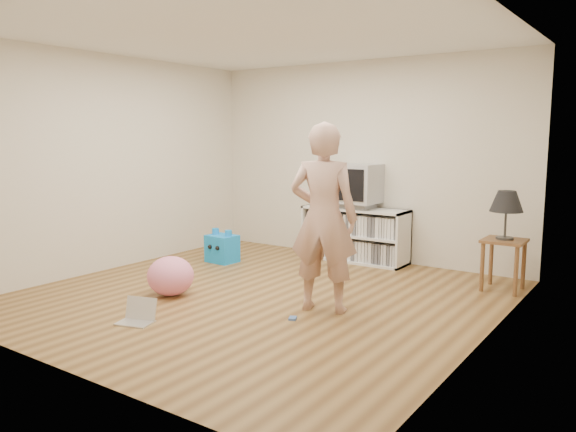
# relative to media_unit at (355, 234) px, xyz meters

# --- Properties ---
(ground) EXTENTS (4.50, 4.50, 0.00)m
(ground) POSITION_rel_media_unit_xyz_m (-0.02, -2.04, -0.35)
(ground) COLOR brown
(ground) RESTS_ON ground
(walls) EXTENTS (4.52, 4.52, 2.60)m
(walls) POSITION_rel_media_unit_xyz_m (-0.02, -2.04, 0.95)
(walls) COLOR silver
(walls) RESTS_ON ground
(ceiling) EXTENTS (4.50, 4.50, 0.01)m
(ceiling) POSITION_rel_media_unit_xyz_m (-0.02, -2.04, 2.25)
(ceiling) COLOR white
(ceiling) RESTS_ON walls
(media_unit) EXTENTS (1.40, 0.45, 0.70)m
(media_unit) POSITION_rel_media_unit_xyz_m (0.00, 0.00, 0.00)
(media_unit) COLOR white
(media_unit) RESTS_ON ground
(dvd_deck) EXTENTS (0.45, 0.35, 0.07)m
(dvd_deck) POSITION_rel_media_unit_xyz_m (0.00, -0.02, 0.39)
(dvd_deck) COLOR gray
(dvd_deck) RESTS_ON media_unit
(crt_tv) EXTENTS (0.60, 0.53, 0.50)m
(crt_tv) POSITION_rel_media_unit_xyz_m (0.00, -0.02, 0.67)
(crt_tv) COLOR #A4A4A9
(crt_tv) RESTS_ON dvd_deck
(side_table) EXTENTS (0.42, 0.42, 0.55)m
(side_table) POSITION_rel_media_unit_xyz_m (1.97, -0.39, 0.07)
(side_table) COLOR brown
(side_table) RESTS_ON ground
(table_lamp) EXTENTS (0.34, 0.34, 0.52)m
(table_lamp) POSITION_rel_media_unit_xyz_m (1.97, -0.39, 0.59)
(table_lamp) COLOR #333333
(table_lamp) RESTS_ON side_table
(person) EXTENTS (0.73, 0.58, 1.76)m
(person) POSITION_rel_media_unit_xyz_m (0.75, -2.07, 0.53)
(person) COLOR tan
(person) RESTS_ON ground
(laptop) EXTENTS (0.36, 0.32, 0.21)m
(laptop) POSITION_rel_media_unit_xyz_m (-0.41, -3.29, -0.29)
(laptop) COLOR silver
(laptop) RESTS_ON ground
(playing_cards) EXTENTS (0.10, 0.11, 0.02)m
(playing_cards) POSITION_rel_media_unit_xyz_m (0.67, -2.46, -0.34)
(playing_cards) COLOR #486FC1
(playing_cards) RESTS_ON ground
(plush_blue) EXTENTS (0.39, 0.34, 0.43)m
(plush_blue) POSITION_rel_media_unit_xyz_m (-1.38, -1.07, -0.17)
(plush_blue) COLOR #0D88F9
(plush_blue) RESTS_ON ground
(plush_pink) EXTENTS (0.63, 0.63, 0.41)m
(plush_pink) POSITION_rel_media_unit_xyz_m (-0.79, -2.53, -0.15)
(plush_pink) COLOR pink
(plush_pink) RESTS_ON ground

